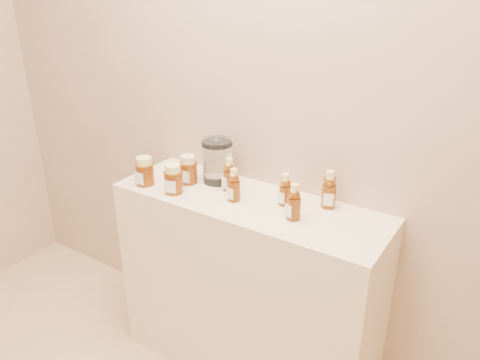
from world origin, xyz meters
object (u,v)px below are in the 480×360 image
Objects in this scene: bear_bottle_front_left at (234,183)px; display_table at (247,288)px; honey_jar_left at (145,171)px; bear_bottle_back_left at (229,172)px; glass_canister at (217,159)px.

display_table is at bearing 39.50° from bear_bottle_front_left.
bear_bottle_front_left reaches higher than honey_jar_left.
honey_jar_left is at bearing -166.18° from display_table.
bear_bottle_front_left reaches higher than display_table.
bear_bottle_back_left is 0.39m from honey_jar_left.
bear_bottle_front_left is (-0.05, -0.03, 0.53)m from display_table.
bear_bottle_front_left is (0.07, -0.07, -0.00)m from bear_bottle_back_left.
bear_bottle_front_left is at bearing -147.02° from display_table.
bear_bottle_front_left is 1.24× the size of honey_jar_left.
display_table is at bearing 1.16° from bear_bottle_back_left.
display_table is 9.20× the size of honey_jar_left.
glass_canister reaches higher than display_table.
glass_canister is (-0.10, 0.05, 0.02)m from bear_bottle_back_left.
display_table is at bearing -22.01° from glass_canister.
bear_bottle_back_left is 1.05× the size of bear_bottle_front_left.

